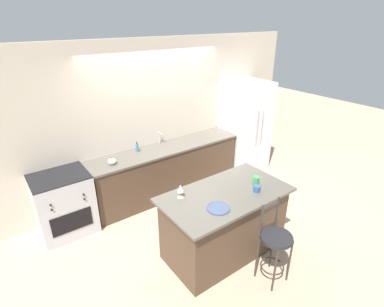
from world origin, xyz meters
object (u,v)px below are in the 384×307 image
(refrigerator, at_px, (245,127))
(tumbler_cup, at_px, (256,181))
(wine_glass, at_px, (180,189))
(coffee_mug, at_px, (257,189))
(pumpkin_decoration, at_px, (112,161))
(bar_stool_near, at_px, (275,243))
(soap_bottle, at_px, (137,148))
(oven_range, at_px, (64,204))
(dinner_plate, at_px, (218,208))

(refrigerator, relative_size, tumbler_cup, 13.63)
(wine_glass, bearing_deg, tumbler_cup, -20.04)
(coffee_mug, relative_size, pumpkin_decoration, 0.94)
(bar_stool_near, height_order, soap_bottle, soap_bottle)
(bar_stool_near, bearing_deg, pumpkin_decoration, 112.32)
(oven_range, relative_size, soap_bottle, 5.41)
(dinner_plate, height_order, soap_bottle, soap_bottle)
(refrigerator, relative_size, pumpkin_decoration, 14.38)
(wine_glass, xyz_separation_m, coffee_mug, (0.87, -0.46, -0.09))
(pumpkin_decoration, bearing_deg, dinner_plate, -74.23)
(tumbler_cup, xyz_separation_m, soap_bottle, (-0.75, 1.98, -0.02))
(tumbler_cup, distance_m, pumpkin_decoration, 2.19)
(coffee_mug, distance_m, tumbler_cup, 0.15)
(wine_glass, relative_size, pumpkin_decoration, 1.44)
(pumpkin_decoration, bearing_deg, wine_glass, -77.78)
(bar_stool_near, height_order, dinner_plate, bar_stool_near)
(dinner_plate, xyz_separation_m, pumpkin_decoration, (-0.53, 1.88, 0.02))
(oven_range, distance_m, bar_stool_near, 3.02)
(tumbler_cup, relative_size, soap_bottle, 0.77)
(tumbler_cup, bearing_deg, coffee_mug, -132.11)
(coffee_mug, bearing_deg, soap_bottle, 107.27)
(oven_range, xyz_separation_m, wine_glass, (1.09, -1.47, 0.59))
(bar_stool_near, distance_m, dinner_plate, 0.80)
(refrigerator, bearing_deg, pumpkin_decoration, 179.88)
(oven_range, height_order, soap_bottle, soap_bottle)
(refrigerator, height_order, wine_glass, refrigerator)
(oven_range, bearing_deg, dinner_plate, -55.62)
(bar_stool_near, distance_m, soap_bottle, 2.68)
(refrigerator, distance_m, soap_bottle, 2.35)
(dinner_plate, bearing_deg, wine_glass, 115.93)
(bar_stool_near, bearing_deg, tumbler_cup, 64.99)
(dinner_plate, bearing_deg, tumbler_cup, 8.07)
(oven_range, bearing_deg, pumpkin_decoration, -3.22)
(dinner_plate, bearing_deg, soap_bottle, 90.02)
(bar_stool_near, relative_size, coffee_mug, 8.95)
(refrigerator, relative_size, dinner_plate, 6.59)
(oven_range, bearing_deg, refrigerator, -0.78)
(coffee_mug, bearing_deg, dinner_plate, 179.79)
(refrigerator, height_order, dinner_plate, refrigerator)
(bar_stool_near, distance_m, pumpkin_decoration, 2.63)
(pumpkin_decoration, bearing_deg, soap_bottle, 21.00)
(coffee_mug, distance_m, soap_bottle, 2.18)
(refrigerator, height_order, tumbler_cup, refrigerator)
(pumpkin_decoration, distance_m, soap_bottle, 0.57)
(wine_glass, bearing_deg, dinner_plate, -64.07)
(bar_stool_near, xyz_separation_m, dinner_plate, (-0.45, 0.52, 0.40))
(wine_glass, distance_m, tumbler_cup, 1.03)
(pumpkin_decoration, height_order, soap_bottle, soap_bottle)
(wine_glass, xyz_separation_m, tumbler_cup, (0.97, -0.35, -0.06))
(coffee_mug, xyz_separation_m, soap_bottle, (-0.65, 2.09, 0.01))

